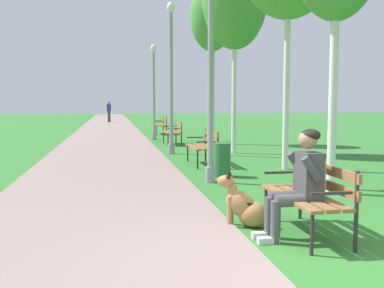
% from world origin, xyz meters
% --- Properties ---
extents(ground_plane, '(120.00, 120.00, 0.00)m').
position_xyz_m(ground_plane, '(0.00, 0.00, 0.00)').
color(ground_plane, '#33752D').
extents(paved_path, '(3.31, 60.00, 0.04)m').
position_xyz_m(paved_path, '(-1.88, 24.00, 0.02)').
color(paved_path, gray).
rests_on(paved_path, ground).
extents(park_bench_near, '(0.55, 1.50, 0.85)m').
position_xyz_m(park_bench_near, '(0.58, 1.15, 0.51)').
color(park_bench_near, olive).
rests_on(park_bench_near, ground).
extents(park_bench_mid, '(0.55, 1.50, 0.85)m').
position_xyz_m(park_bench_mid, '(0.56, 7.15, 0.51)').
color(park_bench_mid, olive).
rests_on(park_bench_mid, ground).
extents(park_bench_far, '(0.55, 1.50, 0.85)m').
position_xyz_m(park_bench_far, '(0.56, 12.68, 0.51)').
color(park_bench_far, olive).
rests_on(park_bench_far, ground).
extents(park_bench_furthest, '(0.55, 1.50, 0.85)m').
position_xyz_m(park_bench_furthest, '(0.67, 18.04, 0.51)').
color(park_bench_furthest, olive).
rests_on(park_bench_furthest, ground).
extents(person_seated_on_near_bench, '(0.74, 0.49, 1.25)m').
position_xyz_m(person_seated_on_near_bench, '(0.37, 1.00, 0.68)').
color(person_seated_on_near_bench, '#4C4C51').
rests_on(person_seated_on_near_bench, ground).
extents(dog_shepherd, '(0.78, 0.47, 0.71)m').
position_xyz_m(dog_shepherd, '(-0.08, 1.59, 0.26)').
color(dog_shepherd, '#B27F47').
rests_on(dog_shepherd, ground).
extents(lamp_post_near, '(0.24, 0.24, 4.00)m').
position_xyz_m(lamp_post_near, '(0.17, 4.71, 2.07)').
color(lamp_post_near, gray).
rests_on(lamp_post_near, ground).
extents(lamp_post_mid, '(0.24, 0.24, 4.47)m').
position_xyz_m(lamp_post_mid, '(0.07, 9.65, 2.31)').
color(lamp_post_mid, gray).
rests_on(lamp_post_mid, ground).
extents(lamp_post_far, '(0.24, 0.24, 3.89)m').
position_xyz_m(lamp_post_far, '(0.04, 14.82, 2.01)').
color(lamp_post_far, gray).
rests_on(lamp_post_far, ground).
extents(birch_tree_fifth, '(1.61, 1.59, 5.99)m').
position_xyz_m(birch_tree_fifth, '(1.99, 12.68, 4.62)').
color(birch_tree_fifth, silver).
rests_on(birch_tree_fifth, ground).
extents(litter_bin, '(0.36, 0.36, 0.70)m').
position_xyz_m(litter_bin, '(0.57, 5.36, 0.35)').
color(litter_bin, '#2D6638').
rests_on(litter_bin, ground).
extents(pedestrian_distant, '(0.32, 0.22, 1.65)m').
position_xyz_m(pedestrian_distant, '(-1.87, 31.17, 0.84)').
color(pedestrian_distant, '#383842').
rests_on(pedestrian_distant, ground).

